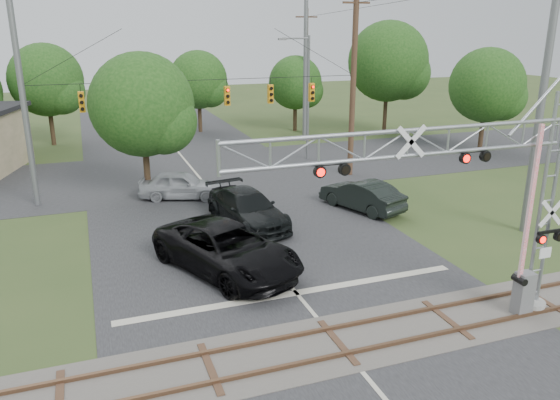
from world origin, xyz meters
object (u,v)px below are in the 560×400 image
object	(u,v)px
crossing_gantry	(465,191)
streetlight	(306,92)
traffic_signal_span	(220,92)
car_dark	(247,209)
pickup_black	(227,249)
sedan_silver	(181,185)

from	to	relation	value
crossing_gantry	streetlight	bearing A→B (deg)	79.11
traffic_signal_span	car_dark	xyz separation A→B (m)	(-0.49, -6.94, -4.86)
pickup_black	car_dark	bearing A→B (deg)	41.11
sedan_silver	crossing_gantry	bearing A→B (deg)	-142.89
crossing_gantry	traffic_signal_span	xyz separation A→B (m)	(-2.99, 18.36, 1.09)
traffic_signal_span	pickup_black	size ratio (longest dim) A/B	2.84
crossing_gantry	car_dark	bearing A→B (deg)	106.92
car_dark	traffic_signal_span	bearing A→B (deg)	76.02
crossing_gantry	pickup_black	xyz separation A→B (m)	(-5.76, 6.62, -3.67)
pickup_black	car_dark	size ratio (longest dim) A/B	1.17
crossing_gantry	sedan_silver	distance (m)	18.29
traffic_signal_span	streetlight	size ratio (longest dim) A/B	2.21
car_dark	sedan_silver	distance (m)	5.96
traffic_signal_span	streetlight	distance (m)	9.11
traffic_signal_span	sedan_silver	xyz separation A→B (m)	(-2.78, -1.43, -4.92)
crossing_gantry	car_dark	world-z (taller)	crossing_gantry
traffic_signal_span	sedan_silver	bearing A→B (deg)	-152.81
pickup_black	streetlight	world-z (taller)	streetlight
crossing_gantry	traffic_signal_span	size ratio (longest dim) A/B	0.59
traffic_signal_span	car_dark	world-z (taller)	traffic_signal_span
pickup_black	sedan_silver	xyz separation A→B (m)	(-0.01, 10.31, -0.16)
traffic_signal_span	crossing_gantry	bearing A→B (deg)	-80.77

